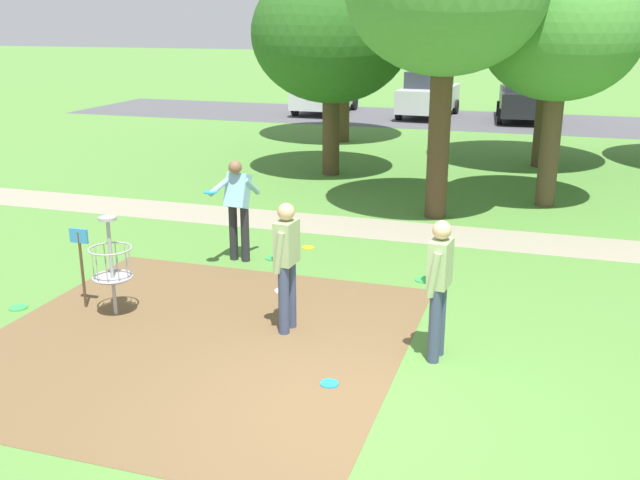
{
  "coord_description": "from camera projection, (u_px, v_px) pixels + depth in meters",
  "views": [
    {
      "loc": [
        1.66,
        -6.37,
        3.91
      ],
      "look_at": [
        -1.18,
        2.56,
        1.0
      ],
      "focal_mm": 40.38,
      "sensor_mm": 36.0,
      "label": 1
    }
  ],
  "objects": [
    {
      "name": "parking_lot_strip",
      "position": [
        505.0,
        122.0,
        28.05
      ],
      "size": [
        36.0,
        6.0,
        0.01
      ],
      "primitive_type": "cube",
      "color": "#4C4C51",
      "rests_on": "ground"
    },
    {
      "name": "player_foreground_watching",
      "position": [
        238.0,
        203.0,
        11.79
      ],
      "size": [
        0.56,
        1.08,
        1.71
      ],
      "color": "#232328",
      "rests_on": "ground"
    },
    {
      "name": "frisbee_by_tee",
      "position": [
        329.0,
        384.0,
        8.0
      ],
      "size": [
        0.21,
        0.21,
        0.02
      ],
      "primitive_type": "cylinder",
      "color": "#1E93DB",
      "rests_on": "ground"
    },
    {
      "name": "player_throwing",
      "position": [
        439.0,
        282.0,
        8.34
      ],
      "size": [
        0.42,
        0.48,
        1.71
      ],
      "color": "#384260",
      "rests_on": "ground"
    },
    {
      "name": "frisbee_far_right",
      "position": [
        18.0,
        308.0,
        10.09
      ],
      "size": [
        0.26,
        0.26,
        0.02
      ],
      "primitive_type": "cylinder",
      "color": "green",
      "rests_on": "ground"
    },
    {
      "name": "parked_car_center_left",
      "position": [
        429.0,
        94.0,
        29.17
      ],
      "size": [
        2.12,
        4.28,
        1.84
      ],
      "color": "silver",
      "rests_on": "ground"
    },
    {
      "name": "frisbee_near_basket",
      "position": [
        308.0,
        248.0,
        12.71
      ],
      "size": [
        0.22,
        0.22,
        0.02
      ],
      "primitive_type": "cylinder",
      "color": "gold",
      "rests_on": "ground"
    },
    {
      "name": "dirt_tee_pad",
      "position": [
        195.0,
        340.0,
        9.08
      ],
      "size": [
        5.2,
        5.32,
        0.01
      ],
      "primitive_type": "cube",
      "color": "brown",
      "rests_on": "ground"
    },
    {
      "name": "tree_far_center",
      "position": [
        331.0,
        35.0,
        17.66
      ],
      "size": [
        3.96,
        3.96,
        5.2
      ],
      "color": "#4C3823",
      "rests_on": "ground"
    },
    {
      "name": "player_waiting_left",
      "position": [
        287.0,
        260.0,
        9.11
      ],
      "size": [
        0.41,
        0.48,
        1.71
      ],
      "color": "#384260",
      "rests_on": "ground"
    },
    {
      "name": "gravel_path",
      "position": [
        446.0,
        235.0,
        13.48
      ],
      "size": [
        40.0,
        1.36,
        0.0
      ],
      "primitive_type": "cube",
      "color": "gray",
      "rests_on": "ground"
    },
    {
      "name": "disc_golf_basket",
      "position": [
        108.0,
        262.0,
        9.69
      ],
      "size": [
        0.98,
        0.58,
        1.39
      ],
      "color": "#9E9EA3",
      "rests_on": "ground"
    },
    {
      "name": "parked_car_leftmost",
      "position": [
        326.0,
        91.0,
        30.4
      ],
      "size": [
        2.03,
        4.23,
        1.84
      ],
      "color": "silver",
      "rests_on": "ground"
    },
    {
      "name": "ground_plane",
      "position": [
        353.0,
        412.0,
        7.44
      ],
      "size": [
        160.0,
        160.0,
        0.0
      ],
      "primitive_type": "plane",
      "color": "#518438"
    },
    {
      "name": "tree_far_right",
      "position": [
        561.0,
        33.0,
        14.54
      ],
      "size": [
        3.27,
        3.27,
        5.02
      ],
      "color": "brown",
      "rests_on": "ground"
    },
    {
      "name": "parked_car_center_right",
      "position": [
        524.0,
        97.0,
        28.13
      ],
      "size": [
        2.26,
        4.35,
        1.84
      ],
      "color": "black",
      "rests_on": "ground"
    },
    {
      "name": "tree_mid_left",
      "position": [
        555.0,
        1.0,
        18.42
      ],
      "size": [
        5.06,
        5.06,
        6.46
      ],
      "color": "#4C3823",
      "rests_on": "ground"
    },
    {
      "name": "frisbee_mid_grass",
      "position": [
        283.0,
        291.0,
        10.71
      ],
      "size": [
        0.26,
        0.26,
        0.02
      ],
      "primitive_type": "cylinder",
      "color": "white",
      "rests_on": "ground"
    }
  ]
}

